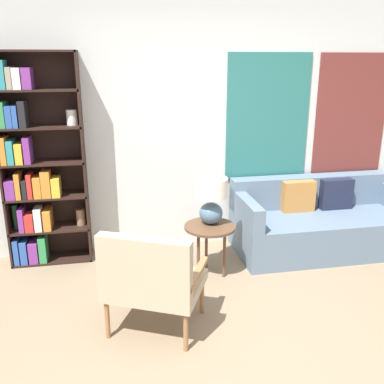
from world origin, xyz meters
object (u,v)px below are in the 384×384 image
object	(u,v)px
side_table	(210,231)
table_lamp	(211,197)
couch	(320,223)
armchair	(151,277)
bookshelf	(34,166)

from	to	relation	value
side_table	table_lamp	xyz separation A→B (m)	(0.02, 0.06, 0.32)
couch	side_table	distance (m)	1.39
armchair	table_lamp	bearing A→B (deg)	53.17
bookshelf	armchair	distance (m)	1.84
bookshelf	table_lamp	world-z (taller)	bookshelf
bookshelf	couch	xyz separation A→B (m)	(2.96, -0.26, -0.72)
side_table	table_lamp	world-z (taller)	table_lamp
couch	side_table	world-z (taller)	couch
bookshelf	armchair	size ratio (longest dim) A/B	2.41
bookshelf	couch	bearing A→B (deg)	-5.01
armchair	couch	size ratio (longest dim) A/B	0.47
armchair	table_lamp	world-z (taller)	table_lamp
bookshelf	table_lamp	xyz separation A→B (m)	(1.65, -0.57, -0.24)
bookshelf	side_table	world-z (taller)	bookshelf
armchair	side_table	xyz separation A→B (m)	(0.64, 0.83, -0.02)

